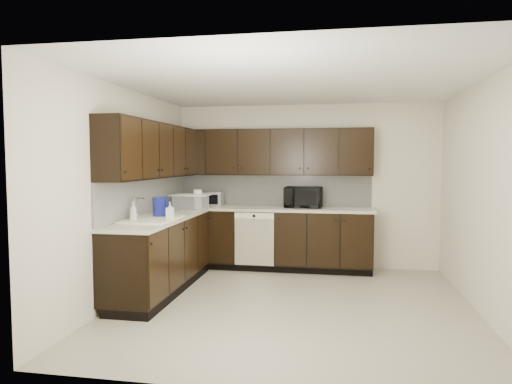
# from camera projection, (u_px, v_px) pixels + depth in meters

# --- Properties ---
(floor) EXTENTS (4.00, 4.00, 0.00)m
(floor) POSITION_uv_depth(u_px,v_px,m) (293.00, 305.00, 5.19)
(floor) COLOR #AEA790
(floor) RESTS_ON ground
(ceiling) EXTENTS (4.00, 4.00, 0.00)m
(ceiling) POSITION_uv_depth(u_px,v_px,m) (294.00, 83.00, 5.01)
(ceiling) COLOR white
(ceiling) RESTS_ON wall_back
(wall_back) EXTENTS (4.00, 0.02, 2.50)m
(wall_back) POSITION_uv_depth(u_px,v_px,m) (305.00, 186.00, 7.06)
(wall_back) COLOR beige
(wall_back) RESTS_ON floor
(wall_left) EXTENTS (0.02, 4.00, 2.50)m
(wall_left) POSITION_uv_depth(u_px,v_px,m) (126.00, 194.00, 5.45)
(wall_left) COLOR beige
(wall_left) RESTS_ON floor
(wall_right) EXTENTS (0.02, 4.00, 2.50)m
(wall_right) POSITION_uv_depth(u_px,v_px,m) (485.00, 198.00, 4.75)
(wall_right) COLOR beige
(wall_right) RESTS_ON floor
(wall_front) EXTENTS (4.00, 0.02, 2.50)m
(wall_front) POSITION_uv_depth(u_px,v_px,m) (266.00, 218.00, 3.13)
(wall_front) COLOR beige
(wall_front) RESTS_ON floor
(lower_cabinets) EXTENTS (3.00, 2.80, 0.90)m
(lower_cabinets) POSITION_uv_depth(u_px,v_px,m) (229.00, 248.00, 6.42)
(lower_cabinets) COLOR black
(lower_cabinets) RESTS_ON floor
(countertop) EXTENTS (3.03, 2.83, 0.04)m
(countertop) POSITION_uv_depth(u_px,v_px,m) (229.00, 212.00, 6.38)
(countertop) COLOR beige
(countertop) RESTS_ON lower_cabinets
(backsplash) EXTENTS (3.00, 2.80, 0.48)m
(backsplash) POSITION_uv_depth(u_px,v_px,m) (218.00, 193.00, 6.61)
(backsplash) COLOR #B1B1AD
(backsplash) RESTS_ON countertop
(upper_cabinets) EXTENTS (3.00, 2.80, 0.70)m
(upper_cabinets) POSITION_uv_depth(u_px,v_px,m) (224.00, 152.00, 6.44)
(upper_cabinets) COLOR black
(upper_cabinets) RESTS_ON wall_back
(dishwasher) EXTENTS (0.58, 0.04, 0.78)m
(dishwasher) POSITION_uv_depth(u_px,v_px,m) (254.00, 236.00, 6.65)
(dishwasher) COLOR #FAF4CD
(dishwasher) RESTS_ON lower_cabinets
(sink) EXTENTS (0.54, 0.82, 0.42)m
(sink) POSITION_uv_depth(u_px,v_px,m) (152.00, 225.00, 5.40)
(sink) COLOR #FAF4CD
(sink) RESTS_ON countertop
(microwave) EXTENTS (0.57, 0.39, 0.31)m
(microwave) POSITION_uv_depth(u_px,v_px,m) (303.00, 197.00, 6.83)
(microwave) COLOR black
(microwave) RESTS_ON countertop
(soap_bottle_a) EXTENTS (0.12, 0.12, 0.21)m
(soap_bottle_a) POSITION_uv_depth(u_px,v_px,m) (170.00, 211.00, 5.44)
(soap_bottle_a) COLOR gray
(soap_bottle_a) RESTS_ON countertop
(soap_bottle_b) EXTENTS (0.10, 0.10, 0.23)m
(soap_bottle_b) POSITION_uv_depth(u_px,v_px,m) (133.00, 211.00, 5.30)
(soap_bottle_b) COLOR gray
(soap_bottle_b) RESTS_ON countertop
(toaster_oven) EXTENTS (0.37, 0.28, 0.23)m
(toaster_oven) POSITION_uv_depth(u_px,v_px,m) (211.00, 199.00, 7.08)
(toaster_oven) COLOR #AEAEB1
(toaster_oven) RESTS_ON countertop
(storage_bin) EXTENTS (0.61, 0.51, 0.20)m
(storage_bin) POSITION_uv_depth(u_px,v_px,m) (191.00, 202.00, 6.64)
(storage_bin) COLOR silver
(storage_bin) RESTS_ON countertop
(blue_pitcher) EXTENTS (0.22, 0.22, 0.26)m
(blue_pitcher) POSITION_uv_depth(u_px,v_px,m) (160.00, 207.00, 5.61)
(blue_pitcher) COLOR #0F1990
(blue_pitcher) RESTS_ON countertop
(teal_tumbler) EXTENTS (0.12, 0.12, 0.21)m
(teal_tumbler) POSITION_uv_depth(u_px,v_px,m) (198.00, 201.00, 6.71)
(teal_tumbler) COLOR #0B7681
(teal_tumbler) RESTS_ON countertop
(paper_towel_roll) EXTENTS (0.16, 0.16, 0.28)m
(paper_towel_roll) POSITION_uv_depth(u_px,v_px,m) (198.00, 199.00, 6.70)
(paper_towel_roll) COLOR white
(paper_towel_roll) RESTS_ON countertop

